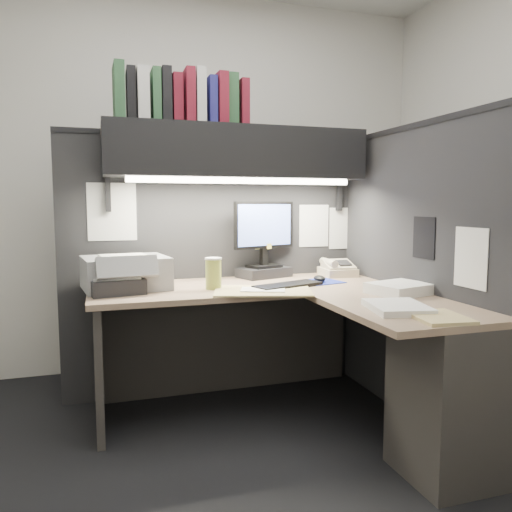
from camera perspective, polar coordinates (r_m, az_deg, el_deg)
name	(u,v)px	position (r m, az deg, el deg)	size (l,w,h in m)	color
floor	(255,454)	(2.57, -0.17, -21.73)	(3.50, 3.50, 0.00)	black
wall_back	(193,183)	(3.74, -7.16, 8.29)	(3.50, 0.04, 2.70)	silver
partition_back	(216,266)	(3.21, -4.65, -1.14)	(1.90, 0.06, 1.60)	black
partition_right	(413,275)	(2.91, 17.46, -2.14)	(0.06, 1.50, 1.60)	black
desk	(336,357)	(2.55, 9.18, -11.28)	(1.70, 1.53, 0.73)	#90715C
overhead_shelf	(237,153)	(3.05, -2.21, 11.69)	(1.55, 0.34, 0.30)	black
task_light_tube	(243,181)	(2.90, -1.45, 8.61)	(0.04, 0.04, 1.32)	white
monitor	(264,247)	(3.17, 0.93, 1.00)	(0.43, 0.29, 0.48)	black
keyboard	(288,285)	(2.81, 3.65, -3.38)	(0.41, 0.14, 0.02)	black
mousepad	(320,282)	(3.02, 7.28, -2.93)	(0.24, 0.22, 0.00)	#1C2C9C
mouse	(319,279)	(3.00, 7.27, -2.57)	(0.06, 0.10, 0.04)	black
telephone	(338,269)	(3.29, 9.31, -1.53)	(0.20, 0.21, 0.08)	beige
coffee_cup	(213,274)	(2.75, -4.89, -2.10)	(0.09, 0.09, 0.16)	#ABA944
printer	(125,273)	(2.84, -14.70, -1.86)	(0.44, 0.38, 0.18)	gray
notebook_stack	(116,286)	(2.71, -15.72, -3.30)	(0.27, 0.22, 0.08)	black
open_folder	(263,291)	(2.67, 0.79, -4.00)	(0.51, 0.33, 0.01)	tan
paper_stack_a	(400,288)	(2.71, 16.15, -3.59)	(0.29, 0.25, 0.06)	white
paper_stack_b	(397,307)	(2.29, 15.86, -5.66)	(0.23, 0.29, 0.03)	white
manila_stack	(438,317)	(2.18, 20.12, -6.58)	(0.20, 0.26, 0.01)	tan
binder_row	(181,99)	(3.02, -8.52, 17.34)	(0.76, 0.26, 0.31)	#285130
pinned_papers	(294,228)	(2.95, 4.38, 3.20)	(1.76, 1.31, 0.51)	white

